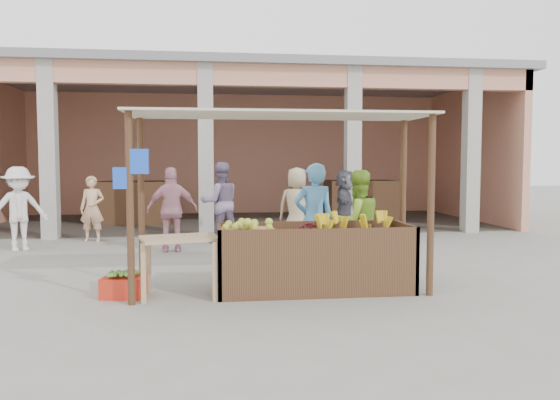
{
  "coord_description": "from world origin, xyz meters",
  "views": [
    {
      "loc": [
        -0.86,
        -7.19,
        1.74
      ],
      "look_at": [
        0.18,
        1.2,
        1.15
      ],
      "focal_mm": 35.0,
      "sensor_mm": 36.0,
      "label": 1
    }
  ],
  "objects": [
    {
      "name": "fruit_stall",
      "position": [
        0.5,
        0.0,
        0.4
      ],
      "size": [
        2.6,
        0.95,
        0.8
      ],
      "primitive_type": "cube",
      "color": "#503720",
      "rests_on": "ground"
    },
    {
      "name": "produce_sacks",
      "position": [
        2.61,
        5.19,
        0.29
      ],
      "size": [
        0.77,
        0.48,
        0.58
      ],
      "color": "maroon",
      "rests_on": "ground"
    },
    {
      "name": "shopper_c",
      "position": [
        0.86,
        3.83,
        0.91
      ],
      "size": [
        1.02,
        0.86,
        1.81
      ],
      "primitive_type": "imported",
      "rotation": [
        0.0,
        0.0,
        2.75
      ],
      "color": "tan",
      "rests_on": "ground"
    },
    {
      "name": "papaya_pile",
      "position": [
        -1.27,
        -0.14,
        0.87
      ],
      "size": [
        0.62,
        0.36,
        0.18
      ],
      "primitive_type": null,
      "color": "#438F2E",
      "rests_on": "side_table"
    },
    {
      "name": "vendor_green",
      "position": [
        1.33,
        0.85,
        0.86
      ],
      "size": [
        0.91,
        0.65,
        1.71
      ],
      "primitive_type": "imported",
      "rotation": [
        0.0,
        0.0,
        3.38
      ],
      "color": "#8BBE30",
      "rests_on": "ground"
    },
    {
      "name": "vendor_blue",
      "position": [
        0.68,
        0.97,
        0.92
      ],
      "size": [
        0.74,
        0.57,
        1.84
      ],
      "primitive_type": "imported",
      "rotation": [
        0.0,
        0.0,
        3.24
      ],
      "color": "#529DD6",
      "rests_on": "ground"
    },
    {
      "name": "motorcycle",
      "position": [
        1.35,
        2.0,
        0.48
      ],
      "size": [
        0.79,
        1.9,
        0.97
      ],
      "primitive_type": "imported",
      "rotation": [
        0.0,
        0.0,
        1.66
      ],
      "color": "maroon",
      "rests_on": "ground"
    },
    {
      "name": "shopper_d",
      "position": [
        2.25,
        5.39,
        0.82
      ],
      "size": [
        1.19,
        1.64,
        1.64
      ],
      "primitive_type": "imported",
      "rotation": [
        0.0,
        0.0,
        1.15
      ],
      "color": "#4A4955",
      "rests_on": "ground"
    },
    {
      "name": "side_table",
      "position": [
        -1.27,
        -0.14,
        0.65
      ],
      "size": [
        1.1,
        0.86,
        0.79
      ],
      "rotation": [
        0.0,
        0.0,
        0.24
      ],
      "color": "tan",
      "rests_on": "ground"
    },
    {
      "name": "market_building",
      "position": [
        0.05,
        8.93,
        2.7
      ],
      "size": [
        14.4,
        6.4,
        4.2
      ],
      "color": "tan",
      "rests_on": "ground"
    },
    {
      "name": "stall_awning",
      "position": [
        -0.01,
        0.06,
        1.98
      ],
      "size": [
        4.09,
        1.35,
        2.39
      ],
      "color": "#503720",
      "rests_on": "ground"
    },
    {
      "name": "shopper_f",
      "position": [
        -0.69,
        4.59,
        0.95
      ],
      "size": [
        1.03,
        0.74,
        1.91
      ],
      "primitive_type": "imported",
      "rotation": [
        0.0,
        0.0,
        3.37
      ],
      "color": "slate",
      "rests_on": "ground"
    },
    {
      "name": "berry_heap",
      "position": [
        0.43,
        0.0,
        0.87
      ],
      "size": [
        0.43,
        0.35,
        0.14
      ],
      "primitive_type": "ellipsoid",
      "color": "maroon",
      "rests_on": "fruit_stall"
    },
    {
      "name": "shopper_a",
      "position": [
        -4.64,
        4.04,
        0.89
      ],
      "size": [
        1.28,
        1.04,
        1.79
      ],
      "primitive_type": "imported",
      "rotation": [
        0.0,
        0.0,
        0.48
      ],
      "color": "silver",
      "rests_on": "ground"
    },
    {
      "name": "shopper_b",
      "position": [
        -1.63,
        3.49,
        0.88
      ],
      "size": [
        1.07,
        0.63,
        1.75
      ],
      "primitive_type": "imported",
      "rotation": [
        0.0,
        0.0,
        3.22
      ],
      "color": "#BF7E8E",
      "rests_on": "ground"
    },
    {
      "name": "ground",
      "position": [
        0.0,
        0.0,
        0.0
      ],
      "size": [
        60.0,
        60.0,
        0.0
      ],
      "primitive_type": "plane",
      "color": "gray",
      "rests_on": "ground"
    },
    {
      "name": "banana_heap",
      "position": [
        1.03,
        0.04,
        0.9
      ],
      "size": [
        1.05,
        0.57,
        0.19
      ],
      "primitive_type": null,
      "color": "gold",
      "rests_on": "fruit_stall"
    },
    {
      "name": "shopper_e",
      "position": [
        -3.48,
        5.13,
        0.75
      ],
      "size": [
        0.6,
        0.48,
        1.5
      ],
      "primitive_type": "imported",
      "rotation": [
        0.0,
        0.0,
        -0.1
      ],
      "color": "tan",
      "rests_on": "ground"
    },
    {
      "name": "plantain_bundle",
      "position": [
        -2.01,
        -0.07,
        0.31
      ],
      "size": [
        0.43,
        0.3,
        0.09
      ],
      "primitive_type": null,
      "color": "#518630",
      "rests_on": "red_crate"
    },
    {
      "name": "melon_tray",
      "position": [
        -0.41,
        -0.06,
        0.89
      ],
      "size": [
        0.73,
        0.63,
        0.2
      ],
      "color": "#A88456",
      "rests_on": "fruit_stall"
    },
    {
      "name": "red_crate",
      "position": [
        -2.01,
        -0.07,
        0.13
      ],
      "size": [
        0.57,
        0.46,
        0.27
      ],
      "primitive_type": "cube",
      "rotation": [
        0.0,
        0.0,
        -0.18
      ],
      "color": "red",
      "rests_on": "ground"
    }
  ]
}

